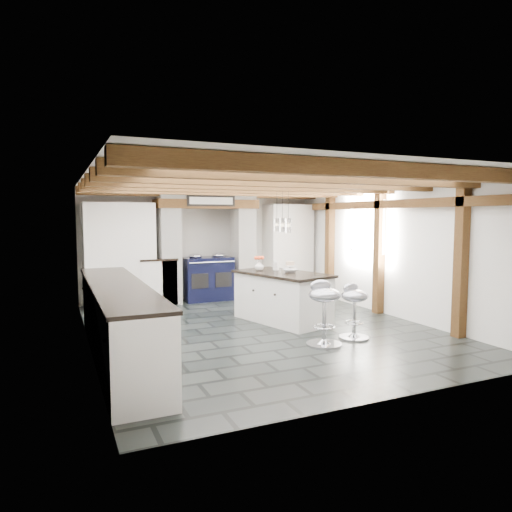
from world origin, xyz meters
name	(u,v)px	position (x,y,z in m)	size (l,w,h in m)	color
ground	(261,329)	(0.00, 0.00, 0.00)	(6.00, 6.00, 0.00)	black
room_shell	(196,255)	(-0.61, 1.42, 1.07)	(6.00, 6.03, 6.00)	white
range_cooker	(207,278)	(0.00, 2.68, 0.47)	(1.00, 0.63, 0.99)	black
kitchen_island	(282,296)	(0.54, 0.31, 0.42)	(1.28, 1.83, 1.09)	white
bar_stool_near	(354,305)	(0.98, -1.05, 0.49)	(0.43, 0.43, 0.79)	silver
bar_stool_far	(324,305)	(0.40, -1.18, 0.55)	(0.48, 0.48, 0.89)	silver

